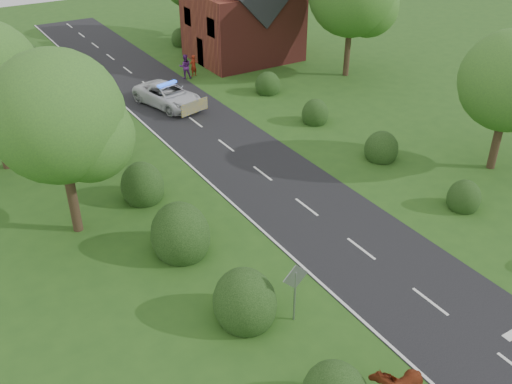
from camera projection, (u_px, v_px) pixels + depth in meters
ground at (430, 302)px, 21.88m from camera, size 120.00×120.00×0.00m
road at (235, 152)px, 32.82m from camera, size 6.00×70.00×0.02m
road_markings at (228, 174)px, 30.57m from camera, size 4.96×70.00×0.01m
hedgerow_left at (151, 198)px, 27.07m from camera, size 2.75×50.41×3.00m
hedgerow_right at (367, 142)px, 32.77m from camera, size 2.10×45.78×2.10m
tree_left_a at (65, 122)px, 23.37m from camera, size 5.74×5.60×8.38m
road_sign at (295, 284)px, 20.22m from camera, size 1.06×0.08×2.53m
house at (243, 12)px, 46.14m from camera, size 8.00×7.40×9.17m
police_van at (168, 95)px, 38.50m from camera, size 3.74×5.83×1.64m
pedestrian_red at (193, 66)px, 43.69m from camera, size 0.69×0.56×1.63m
pedestrian_purple at (185, 66)px, 43.19m from camera, size 1.08×0.96×1.84m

